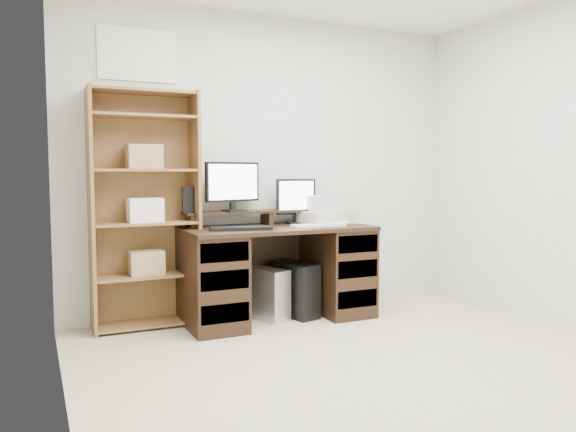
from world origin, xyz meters
TOP-DOWN VIEW (x-y plane):
  - room at (-0.00, 0.00)m, footprint 3.54×4.04m
  - desk at (-0.09, 1.64)m, footprint 1.50×0.70m
  - riser_shelf at (-0.09, 1.85)m, footprint 1.40×0.22m
  - monitor_wide at (-0.40, 1.83)m, footprint 0.49×0.18m
  - monitor_small at (0.16, 1.82)m, footprint 0.35×0.14m
  - speaker at (-0.77, 1.84)m, footprint 0.09×0.09m
  - keyboard_black at (-0.45, 1.51)m, footprint 0.48×0.24m
  - keyboard_white at (0.21, 1.50)m, footprint 0.44×0.13m
  - mouse at (0.49, 1.55)m, footprint 0.09×0.08m
  - printer at (0.39, 1.71)m, footprint 0.47×0.39m
  - basket at (0.39, 1.71)m, footprint 0.35×0.28m
  - tower_silver at (-0.18, 1.69)m, footprint 0.32×0.45m
  - tower_black at (0.07, 1.67)m, footprint 0.30×0.48m
  - bookshelf at (-1.10, 1.86)m, footprint 0.80×0.30m

SIDE VIEW (x-z plane):
  - tower_silver at x=-0.18m, z-range 0.00..0.41m
  - tower_black at x=0.07m, z-range 0.00..0.44m
  - desk at x=-0.09m, z-range 0.01..0.76m
  - keyboard_white at x=0.21m, z-range 0.75..0.77m
  - keyboard_black at x=-0.45m, z-range 0.75..0.78m
  - mouse at x=0.49m, z-range 0.75..0.78m
  - printer at x=0.39m, z-range 0.75..0.86m
  - riser_shelf at x=-0.09m, z-range 0.78..0.90m
  - bookshelf at x=-1.10m, z-range 0.02..1.82m
  - basket at x=0.39m, z-range 0.86..0.99m
  - monitor_small at x=0.16m, z-range 0.77..1.14m
  - speaker at x=-0.77m, z-range 0.87..1.07m
  - monitor_wide at x=-0.40m, z-range 0.89..1.29m
  - room at x=0.00m, z-range -0.02..2.52m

